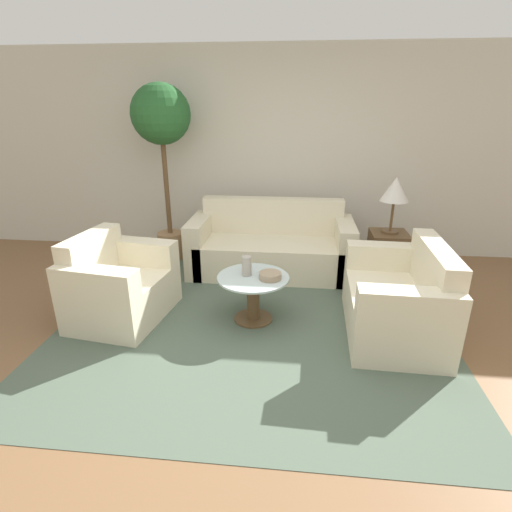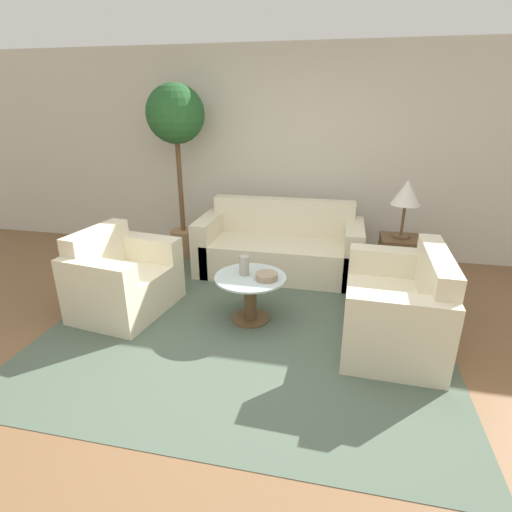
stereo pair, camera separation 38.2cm
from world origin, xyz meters
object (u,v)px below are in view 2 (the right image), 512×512
at_px(armchair, 121,282).
at_px(potted_plant, 176,129).
at_px(vase, 244,265).
at_px(coffee_table, 250,292).
at_px(sofa_main, 280,249).
at_px(loveseat, 400,310).
at_px(bowl, 267,276).
at_px(table_lamp, 407,194).

bearing_deg(armchair, potted_plant, 6.74).
bearing_deg(vase, potted_plant, 129.23).
bearing_deg(coffee_table, vase, 153.30).
relative_size(sofa_main, loveseat, 1.54).
bearing_deg(vase, bowl, -15.71).
bearing_deg(coffee_table, armchair, -177.57).
bearing_deg(bowl, vase, 164.29).
bearing_deg(loveseat, armchair, -88.63).
relative_size(sofa_main, potted_plant, 0.89).
height_order(table_lamp, bowl, table_lamp).
height_order(potted_plant, bowl, potted_plant).
bearing_deg(armchair, table_lamp, -58.85).
bearing_deg(loveseat, coffee_table, -91.49).
height_order(table_lamp, vase, table_lamp).
bearing_deg(table_lamp, bowl, -138.27).
xyz_separation_m(armchair, table_lamp, (2.71, 1.15, 0.75)).
height_order(potted_plant, vase, potted_plant).
bearing_deg(bowl, coffee_table, 169.05).
bearing_deg(sofa_main, vase, -96.87).
xyz_separation_m(armchair, vase, (1.22, 0.09, 0.25)).
xyz_separation_m(loveseat, coffee_table, (-1.31, 0.08, -0.00)).
distance_m(sofa_main, bowl, 1.27).
relative_size(sofa_main, vase, 10.53).
xyz_separation_m(armchair, loveseat, (2.60, -0.02, -0.00)).
xyz_separation_m(coffee_table, vase, (-0.06, 0.03, 0.25)).
xyz_separation_m(potted_plant, bowl, (1.41, -1.52, -1.15)).
relative_size(sofa_main, coffee_table, 2.89).
height_order(sofa_main, loveseat, sofa_main).
height_order(loveseat, table_lamp, table_lamp).
height_order(armchair, vase, armchair).
bearing_deg(armchair, loveseat, -82.38).
xyz_separation_m(sofa_main, armchair, (-1.37, -1.27, 0.01)).
distance_m(table_lamp, potted_plant, 2.76).
bearing_deg(vase, table_lamp, 35.69).
distance_m(coffee_table, table_lamp, 1.94).
relative_size(loveseat, potted_plant, 0.58).
height_order(coffee_table, bowl, bowl).
bearing_deg(bowl, sofa_main, 93.49).
distance_m(coffee_table, bowl, 0.25).
relative_size(loveseat, table_lamp, 1.99).
relative_size(coffee_table, vase, 3.64).
bearing_deg(table_lamp, potted_plant, 171.72).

